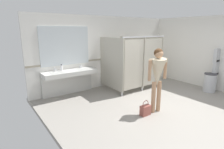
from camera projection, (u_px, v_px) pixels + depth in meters
ground_plane at (167, 110)px, 5.11m from camera, size 6.05×6.20×0.10m
wall_back at (109, 52)px, 7.04m from camera, size 6.05×0.12×2.61m
wall_side_right at (221, 54)px, 6.36m from camera, size 0.12×6.20×2.61m
wall_back_tile_band at (110, 58)px, 7.05m from camera, size 6.05×0.01×0.06m
vanity_counter at (69, 77)px, 6.00m from camera, size 1.74×0.54×0.96m
mirror_panel at (65, 46)px, 5.92m from camera, size 1.64×0.02×1.24m
bathroom_stalls at (135, 61)px, 6.66m from camera, size 1.91×1.34×1.91m
paper_towel_dispenser_upper at (217, 55)px, 6.34m from camera, size 0.35×0.13×0.48m
paper_towel_dispenser_lower at (216, 69)px, 6.44m from camera, size 0.33×0.13×0.47m
trash_bin at (210, 82)px, 6.41m from camera, size 0.42×0.42×0.65m
person_standing at (158, 73)px, 4.64m from camera, size 0.58×0.45×1.68m
handbag at (145, 110)px, 4.65m from camera, size 0.27×0.15×0.40m
soap_dispenser at (61, 68)px, 5.87m from camera, size 0.07×0.07×0.21m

